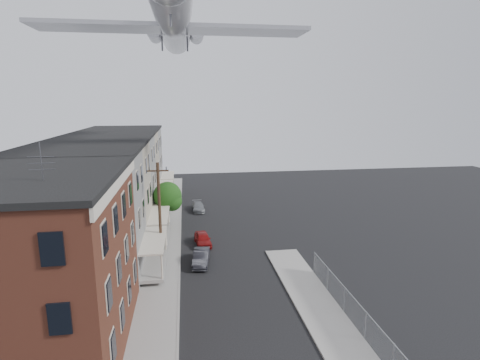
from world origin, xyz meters
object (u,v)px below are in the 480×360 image
(car_far, at_px, (198,207))
(car_near, at_px, (203,239))
(car_mid, at_px, (201,257))
(airplane, at_px, (174,21))
(street_tree, at_px, (169,197))
(utility_pole, at_px, (160,212))

(car_far, bearing_deg, car_near, -93.02)
(car_mid, xyz_separation_m, car_far, (0.37, 16.51, -0.08))
(car_mid, bearing_deg, airplane, 126.66)
(car_near, distance_m, car_far, 12.01)
(street_tree, xyz_separation_m, car_near, (3.47, -6.19, -2.83))
(utility_pole, distance_m, car_far, 16.71)
(car_near, bearing_deg, car_far, 84.53)
(car_near, relative_size, airplane, 0.15)
(car_near, height_order, car_mid, car_mid)
(car_near, bearing_deg, utility_pole, -140.95)
(utility_pole, distance_m, airplane, 16.18)
(car_mid, bearing_deg, car_near, 92.46)
(car_mid, xyz_separation_m, airplane, (-1.71, 3.01, 19.98))
(utility_pole, xyz_separation_m, street_tree, (0.33, 9.92, -1.22))
(street_tree, relative_size, car_near, 1.43)
(car_mid, bearing_deg, utility_pole, 174.60)
(car_mid, relative_size, airplane, 0.15)
(utility_pole, bearing_deg, car_near, 44.53)
(utility_pole, height_order, car_mid, utility_pole)
(utility_pole, xyz_separation_m, airplane, (1.73, 2.25, 15.93))
(street_tree, relative_size, airplane, 0.21)
(car_mid, distance_m, car_far, 16.51)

